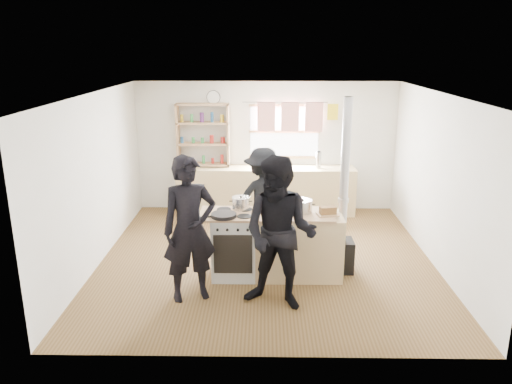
% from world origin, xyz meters
% --- Properties ---
extents(ground, '(5.00, 5.00, 0.01)m').
position_xyz_m(ground, '(0.00, 0.00, -0.01)').
color(ground, brown).
rests_on(ground, ground).
extents(back_counter, '(3.40, 0.55, 0.90)m').
position_xyz_m(back_counter, '(0.00, 2.22, 0.45)').
color(back_counter, tan).
rests_on(back_counter, ground).
extents(shelving_unit, '(1.00, 0.28, 1.20)m').
position_xyz_m(shelving_unit, '(-1.20, 2.34, 1.51)').
color(shelving_unit, tan).
rests_on(shelving_unit, back_counter).
extents(thermos, '(0.10, 0.10, 0.31)m').
position_xyz_m(thermos, '(1.00, 2.22, 1.05)').
color(thermos, silver).
rests_on(thermos, back_counter).
extents(cooking_island, '(1.97, 0.64, 0.93)m').
position_xyz_m(cooking_island, '(0.14, -0.55, 0.47)').
color(cooking_island, silver).
rests_on(cooking_island, ground).
extents(skillet_greens, '(0.43, 0.43, 0.05)m').
position_xyz_m(skillet_greens, '(-0.58, -0.72, 0.96)').
color(skillet_greens, black).
rests_on(skillet_greens, cooking_island).
extents(roast_tray, '(0.36, 0.31, 0.07)m').
position_xyz_m(roast_tray, '(0.16, -0.53, 0.97)').
color(roast_tray, silver).
rests_on(roast_tray, cooking_island).
extents(stockpot_stove, '(0.25, 0.25, 0.20)m').
position_xyz_m(stockpot_stove, '(-0.36, -0.37, 1.02)').
color(stockpot_stove, silver).
rests_on(stockpot_stove, cooking_island).
extents(stockpot_counter, '(0.27, 0.27, 0.20)m').
position_xyz_m(stockpot_counter, '(0.50, -0.50, 1.02)').
color(stockpot_counter, '#B2B2B5').
rests_on(stockpot_counter, cooking_island).
extents(bread_board, '(0.31, 0.25, 0.12)m').
position_xyz_m(bread_board, '(0.83, -0.62, 0.98)').
color(bread_board, tan).
rests_on(bread_board, cooking_island).
extents(flue_heater, '(0.35, 0.35, 2.50)m').
position_xyz_m(flue_heater, '(1.07, -0.38, 0.66)').
color(flue_heater, black).
rests_on(flue_heater, ground).
extents(person_near_left, '(0.80, 0.67, 1.88)m').
position_xyz_m(person_near_left, '(-0.96, -1.21, 0.94)').
color(person_near_left, black).
rests_on(person_near_left, ground).
extents(person_near_right, '(1.12, 0.99, 1.92)m').
position_xyz_m(person_near_right, '(0.16, -1.41, 0.96)').
color(person_near_right, black).
rests_on(person_near_right, ground).
extents(person_far, '(1.14, 0.77, 1.63)m').
position_xyz_m(person_far, '(-0.05, 0.49, 0.82)').
color(person_far, black).
rests_on(person_far, ground).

